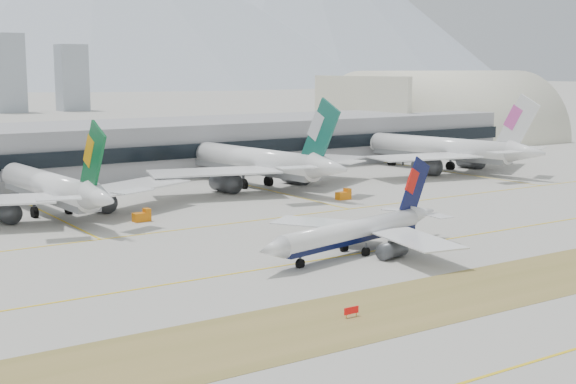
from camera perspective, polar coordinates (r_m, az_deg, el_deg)
ground at (r=141.43m, az=4.39°, el=-3.90°), size 3000.00×3000.00×0.00m
taxiing_airliner at (r=136.18m, az=4.99°, el=-2.81°), size 45.26×38.79×15.34m
widebody_eva at (r=175.86m, az=-16.40°, el=0.19°), size 61.15×59.92×21.83m
widebody_cathay at (r=209.47m, az=-2.10°, el=2.08°), size 68.46×67.38×24.54m
widebody_china_air at (r=247.68m, az=11.18°, el=2.94°), size 67.05×66.45×24.29m
terminal at (r=240.25m, az=-12.70°, el=2.97°), size 280.00×43.10×15.00m
hangar at (r=343.13m, az=10.91°, el=3.48°), size 91.00×60.00×60.00m
hold_sign_left at (r=102.14m, az=4.53°, el=-8.40°), size 2.20×0.15×1.35m
gse_c at (r=191.64m, az=3.99°, el=-0.22°), size 3.55×2.00×2.60m
gse_b at (r=166.58m, az=-10.32°, el=-1.71°), size 3.55×2.00×2.60m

